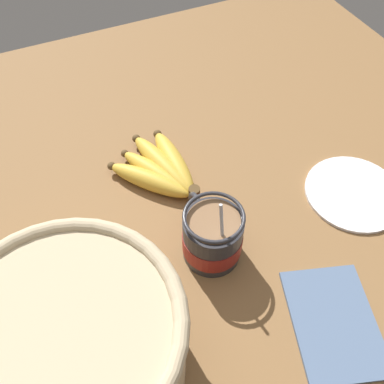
{
  "coord_description": "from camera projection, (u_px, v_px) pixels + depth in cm",
  "views": [
    {
      "loc": [
        -37.55,
        19.78,
        64.55
      ],
      "look_at": [
        3.02,
        1.43,
        8.33
      ],
      "focal_mm": 40.0,
      "sensor_mm": 36.0,
      "label": 1
    }
  ],
  "objects": [
    {
      "name": "small_plate",
      "position": [
        354.0,
        193.0,
        0.77
      ],
      "size": [
        17.44,
        17.44,
        0.6
      ],
      "color": "white",
      "rests_on": "table"
    },
    {
      "name": "woven_basket",
      "position": [
        73.0,
        348.0,
        0.52
      ],
      "size": [
        28.63,
        28.63,
        16.27
      ],
      "color": "tan",
      "rests_on": "table"
    },
    {
      "name": "napkin",
      "position": [
        334.0,
        322.0,
        0.62
      ],
      "size": [
        20.05,
        16.72,
        0.6
      ],
      "color": "slate",
      "rests_on": "table"
    },
    {
      "name": "banana_bunch",
      "position": [
        161.0,
        169.0,
        0.79
      ],
      "size": [
        19.7,
        14.09,
        4.14
      ],
      "color": "#4C381E",
      "rests_on": "table"
    },
    {
      "name": "table",
      "position": [
        206.0,
        224.0,
        0.75
      ],
      "size": [
        130.19,
        130.19,
        3.75
      ],
      "color": "brown",
      "rests_on": "ground"
    },
    {
      "name": "coffee_mug",
      "position": [
        212.0,
        237.0,
        0.66
      ],
      "size": [
        13.22,
        9.45,
        15.08
      ],
      "color": "#28282D",
      "rests_on": "table"
    }
  ]
}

